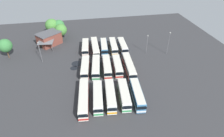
# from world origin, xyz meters

# --- Properties ---
(ground_plane) EXTENTS (109.36, 109.36, 0.00)m
(ground_plane) POSITION_xyz_m (0.00, 0.00, 0.00)
(ground_plane) COLOR #333335
(bus_row0_slot0) EXTENTS (11.22, 3.56, 3.41)m
(bus_row0_slot0) POSITION_xyz_m (-16.04, -6.40, 1.80)
(bus_row0_slot0) COLOR silver
(bus_row0_slot0) RESTS_ON ground_plane
(bus_row0_slot1) EXTENTS (14.46, 3.00, 3.41)m
(bus_row0_slot1) POSITION_xyz_m (-15.18, -2.50, 1.81)
(bus_row0_slot1) COLOR silver
(bus_row0_slot1) RESTS_ON ground_plane
(bus_row0_slot2) EXTENTS (11.38, 3.62, 3.41)m
(bus_row0_slot2) POSITION_xyz_m (-14.97, 1.20, 1.81)
(bus_row0_slot2) COLOR teal
(bus_row0_slot2) RESTS_ON ground_plane
(bus_row0_slot3) EXTENTS (11.53, 3.40, 3.41)m
(bus_row0_slot3) POSITION_xyz_m (-14.86, 5.14, 1.81)
(bus_row0_slot3) COLOR silver
(bus_row0_slot3) RESTS_ON ground_plane
(bus_row0_slot4) EXTENTS (11.14, 3.03, 3.41)m
(bus_row0_slot4) POSITION_xyz_m (-14.44, 8.96, 1.80)
(bus_row0_slot4) COLOR silver
(bus_row0_slot4) RESTS_ON ground_plane
(bus_row1_slot0) EXTENTS (12.07, 3.98, 3.41)m
(bus_row1_slot0) POSITION_xyz_m (-1.01, -7.57, 1.81)
(bus_row1_slot0) COLOR silver
(bus_row1_slot0) RESTS_ON ground_plane
(bus_row1_slot1) EXTENTS (12.37, 4.20, 3.41)m
(bus_row1_slot1) POSITION_xyz_m (-0.63, -3.82, 1.81)
(bus_row1_slot1) COLOR silver
(bus_row1_slot1) RESTS_ON ground_plane
(bus_row1_slot2) EXTENTS (11.91, 3.63, 3.41)m
(bus_row1_slot2) POSITION_xyz_m (-0.26, -0.03, 1.81)
(bus_row1_slot2) COLOR silver
(bus_row1_slot2) RESTS_ON ground_plane
(bus_row1_slot3) EXTENTS (11.38, 3.48, 3.41)m
(bus_row1_slot3) POSITION_xyz_m (0.13, 3.68, 1.81)
(bus_row1_slot3) COLOR silver
(bus_row1_slot3) RESTS_ON ground_plane
(bus_row1_slot4) EXTENTS (14.53, 3.57, 3.41)m
(bus_row1_slot4) POSITION_xyz_m (0.87, 7.66, 1.81)
(bus_row1_slot4) COLOR silver
(bus_row1_slot4) RESTS_ON ground_plane
(bus_row2_slot0) EXTENTS (14.56, 3.87, 3.41)m
(bus_row2_slot0) POSITION_xyz_m (14.52, -9.09, 1.81)
(bus_row2_slot0) COLOR silver
(bus_row2_slot0) RESTS_ON ground_plane
(bus_row2_slot1) EXTENTS (11.93, 3.78, 3.41)m
(bus_row2_slot1) POSITION_xyz_m (14.97, -5.13, 1.81)
(bus_row2_slot1) COLOR silver
(bus_row2_slot1) RESTS_ON ground_plane
(bus_row2_slot2) EXTENTS (12.26, 3.80, 3.41)m
(bus_row2_slot2) POSITION_xyz_m (14.96, -1.52, 1.81)
(bus_row2_slot2) COLOR silver
(bus_row2_slot2) RESTS_ON ground_plane
(bus_row2_slot3) EXTENTS (11.65, 3.70, 3.41)m
(bus_row2_slot3) POSITION_xyz_m (15.29, 2.44, 1.81)
(bus_row2_slot3) COLOR silver
(bus_row2_slot3) RESTS_ON ground_plane
(bus_row2_slot4) EXTENTS (12.21, 3.70, 3.41)m
(bus_row2_slot4) POSITION_xyz_m (15.91, 6.18, 1.81)
(bus_row2_slot4) COLOR teal
(bus_row2_slot4) RESTS_ON ground_plane
(depot_building) EXTENTS (11.26, 11.68, 5.57)m
(depot_building) POSITION_xyz_m (-25.03, -21.48, 2.81)
(depot_building) COLOR brown
(depot_building) RESTS_ON ground_plane
(maintenance_shelter) EXTENTS (8.02, 6.77, 3.57)m
(maintenance_shelter) POSITION_xyz_m (-21.98, -22.33, 3.37)
(maintenance_shelter) COLOR slate
(maintenance_shelter) RESTS_ON ground_plane
(lamp_post_near_entrance) EXTENTS (0.56, 0.28, 7.75)m
(lamp_post_near_entrance) POSITION_xyz_m (-9.95, 17.93, 4.29)
(lamp_post_near_entrance) COLOR slate
(lamp_post_near_entrance) RESTS_ON ground_plane
(lamp_post_far_corner) EXTENTS (0.56, 0.28, 8.27)m
(lamp_post_far_corner) POSITION_xyz_m (-10.49, -23.30, 4.55)
(lamp_post_far_corner) COLOR slate
(lamp_post_far_corner) RESTS_ON ground_plane
(lamp_post_by_building) EXTENTS (0.56, 0.28, 9.39)m
(lamp_post_by_building) POSITION_xyz_m (-7.61, 25.91, 5.12)
(lamp_post_by_building) COLOR slate
(lamp_post_by_building) RESTS_ON ground_plane
(tree_northwest) EXTENTS (5.16, 5.16, 7.92)m
(tree_northwest) POSITION_xyz_m (-16.20, -36.60, 5.32)
(tree_northwest) COLOR brown
(tree_northwest) RESTS_ON ground_plane
(tree_east_edge) EXTENTS (6.13, 6.13, 8.28)m
(tree_east_edge) POSITION_xyz_m (-34.39, -20.59, 5.21)
(tree_east_edge) COLOR brown
(tree_east_edge) RESTS_ON ground_plane
(tree_west_edge) EXTENTS (5.35, 5.35, 7.34)m
(tree_west_edge) POSITION_xyz_m (-29.57, -16.34, 4.66)
(tree_west_edge) COLOR brown
(tree_west_edge) RESTS_ON ground_plane
(tree_north_edge) EXTENTS (5.20, 5.20, 7.55)m
(tree_north_edge) POSITION_xyz_m (-34.51, -17.34, 4.94)
(tree_north_edge) COLOR brown
(tree_north_edge) RESTS_ON ground_plane
(puddle_between_rows) EXTENTS (2.86, 2.86, 0.01)m
(puddle_between_rows) POSITION_xyz_m (-3.93, -11.53, 0.00)
(puddle_between_rows) COLOR black
(puddle_between_rows) RESTS_ON ground_plane
(puddle_centre_drain) EXTENTS (4.03, 4.03, 0.01)m
(puddle_centre_drain) POSITION_xyz_m (-6.81, -10.45, 0.00)
(puddle_centre_drain) COLOR black
(puddle_centre_drain) RESTS_ON ground_plane
(puddle_back_corner) EXTENTS (2.46, 2.46, 0.01)m
(puddle_back_corner) POSITION_xyz_m (-7.64, 1.97, 0.00)
(puddle_back_corner) COLOR black
(puddle_back_corner) RESTS_ON ground_plane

